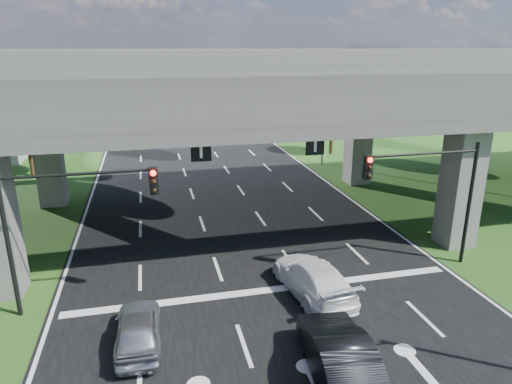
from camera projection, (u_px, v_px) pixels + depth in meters
name	position (u px, v px, depth m)	size (l,w,h in m)	color
ground	(292.00, 338.00, 16.58)	(160.00, 160.00, 0.00)	#1B4416
road	(238.00, 234.00, 25.84)	(18.00, 120.00, 0.03)	black
overpass	(229.00, 88.00, 25.29)	(80.00, 15.00, 10.00)	#33312E
signal_right	(432.00, 184.00, 20.70)	(5.76, 0.54, 6.00)	black
signal_left	(66.00, 211.00, 17.22)	(5.76, 0.54, 6.00)	black
streetlight_far	(320.00, 99.00, 39.28)	(3.38, 0.25, 10.00)	gray
streetlight_beyond	(271.00, 85.00, 54.11)	(3.38, 0.25, 10.00)	gray
tree_left_near	(25.00, 117.00, 36.11)	(4.50, 4.50, 7.80)	black
tree_left_mid	(12.00, 113.00, 43.05)	(3.91, 3.90, 6.76)	black
tree_left_far	(68.00, 93.00, 51.05)	(4.80, 4.80, 8.32)	black
tree_right_near	(333.00, 108.00, 44.06)	(4.20, 4.20, 7.28)	black
tree_right_mid	(330.00, 101.00, 52.23)	(3.91, 3.90, 6.76)	black
tree_right_far	(278.00, 90.00, 58.56)	(4.50, 4.50, 7.80)	black
car_silver	(138.00, 328.00, 15.99)	(1.58, 3.92, 1.33)	#AAACB2
car_dark	(340.00, 357.00, 14.24)	(1.76, 5.06, 1.67)	black
car_white	(313.00, 278.00, 19.33)	(2.09, 5.15, 1.49)	white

